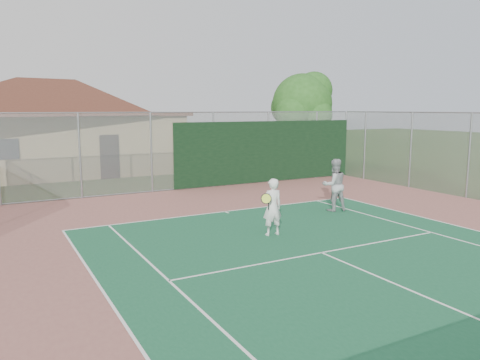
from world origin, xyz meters
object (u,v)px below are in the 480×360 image
at_px(player_white_front, 272,207).
at_px(player_grey_back, 334,185).
at_px(tree, 304,106).
at_px(clubhouse, 52,117).

height_order(player_white_front, player_grey_back, player_grey_back).
height_order(tree, player_grey_back, tree).
xyz_separation_m(clubhouse, tree, (13.22, -6.37, 0.64)).
bearing_deg(player_grey_back, clubhouse, -53.34).
distance_m(tree, player_grey_back, 11.84).
distance_m(clubhouse, player_grey_back, 17.99).
bearing_deg(clubhouse, tree, -25.73).
relative_size(player_white_front, player_grey_back, 0.89).
bearing_deg(player_grey_back, player_white_front, 36.99).
height_order(tree, player_white_front, tree).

